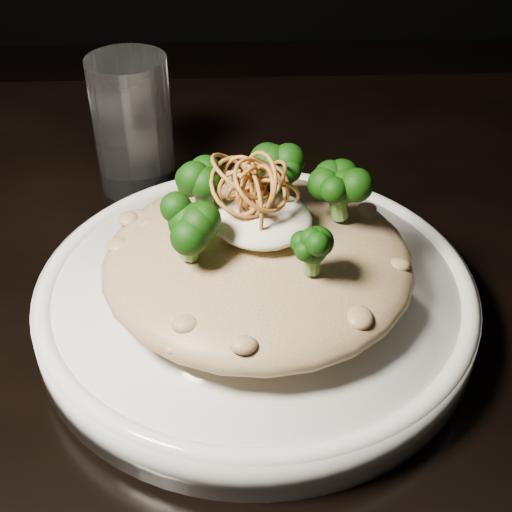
{
  "coord_description": "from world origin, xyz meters",
  "views": [
    {
      "loc": [
        0.06,
        -0.4,
        1.1
      ],
      "look_at": [
        0.08,
        -0.02,
        0.81
      ],
      "focal_mm": 50.0,
      "sensor_mm": 36.0,
      "label": 1
    }
  ],
  "objects": [
    {
      "name": "drinking_glass",
      "position": [
        -0.02,
        0.16,
        0.81
      ],
      "size": [
        0.07,
        0.07,
        0.12
      ],
      "primitive_type": "cylinder",
      "rotation": [
        0.0,
        0.0,
        -0.05
      ],
      "color": "silver",
      "rests_on": "table"
    },
    {
      "name": "broccoli",
      "position": [
        0.08,
        -0.03,
        0.85
      ],
      "size": [
        0.15,
        0.15,
        0.05
      ],
      "primitive_type": null,
      "color": "black",
      "rests_on": "risotto"
    },
    {
      "name": "plate",
      "position": [
        0.08,
        -0.02,
        0.77
      ],
      "size": [
        0.3,
        0.3,
        0.03
      ],
      "primitive_type": "cylinder",
      "color": "white",
      "rests_on": "table"
    },
    {
      "name": "risotto",
      "position": [
        0.08,
        -0.03,
        0.8
      ],
      "size": [
        0.21,
        0.21,
        0.05
      ],
      "primitive_type": "ellipsoid",
      "color": "brown",
      "rests_on": "plate"
    },
    {
      "name": "shallots",
      "position": [
        0.08,
        -0.02,
        0.86
      ],
      "size": [
        0.06,
        0.06,
        0.04
      ],
      "primitive_type": null,
      "color": "#91521E",
      "rests_on": "cheese"
    },
    {
      "name": "cheese",
      "position": [
        0.08,
        -0.02,
        0.84
      ],
      "size": [
        0.06,
        0.06,
        0.02
      ],
      "primitive_type": "ellipsoid",
      "color": "white",
      "rests_on": "risotto"
    },
    {
      "name": "table",
      "position": [
        0.0,
        0.0,
        0.67
      ],
      "size": [
        1.1,
        0.8,
        0.75
      ],
      "color": "black",
      "rests_on": "ground"
    }
  ]
}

